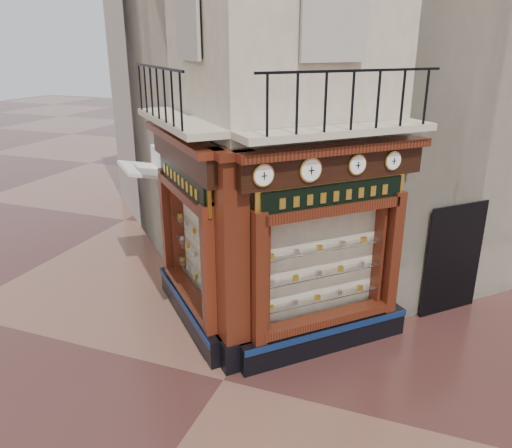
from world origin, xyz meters
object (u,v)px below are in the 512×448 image
at_px(clock_b, 310,170).
at_px(clock_c, 357,165).
at_px(corner_pilaster, 233,267).
at_px(signboard_left, 182,180).
at_px(clock_d, 393,161).
at_px(signboard_right, 334,195).
at_px(awning, 150,271).
at_px(clock_a, 263,175).

distance_m(clock_b, clock_c, 0.90).
bearing_deg(corner_pilaster, clock_c, -11.48).
bearing_deg(signboard_left, clock_b, -145.10).
height_order(clock_c, clock_d, clock_c).
height_order(clock_d, signboard_right, clock_d).
relative_size(corner_pilaster, clock_b, 9.70).
bearing_deg(signboard_left, clock_c, -131.98).
xyz_separation_m(signboard_left, signboard_right, (2.92, 0.00, 0.00)).
height_order(awning, signboard_left, signboard_left).
bearing_deg(signboard_right, clock_d, -5.74).
relative_size(corner_pilaster, clock_d, 11.69).
xyz_separation_m(clock_d, signboard_left, (-3.78, -0.70, -0.52)).
height_order(clock_a, awning, clock_a).
height_order(corner_pilaster, clock_b, corner_pilaster).
relative_size(clock_b, signboard_right, 0.19).
xyz_separation_m(clock_a, awning, (-4.17, 2.95, -3.62)).
bearing_deg(awning, clock_b, -161.32).
xyz_separation_m(clock_a, signboard_left, (-2.02, 1.06, -0.52)).
relative_size(clock_c, signboard_right, 0.17).
bearing_deg(awning, clock_d, -146.36).
relative_size(clock_d, awning, 0.22).
distance_m(awning, signboard_right, 6.24).
bearing_deg(clock_c, clock_a, 180.00).
bearing_deg(corner_pilaster, signboard_left, 100.25).
xyz_separation_m(clock_c, clock_d, (0.53, 0.53, 0.00)).
distance_m(clock_b, signboard_left, 2.70).
bearing_deg(awning, signboard_right, -155.44).
xyz_separation_m(clock_d, signboard_right, (-0.86, -0.70, -0.52)).
bearing_deg(corner_pilaster, clock_d, -8.52).
relative_size(clock_b, clock_d, 1.21).
distance_m(clock_b, clock_d, 1.65).
bearing_deg(clock_d, corner_pilaster, 171.48).
distance_m(clock_a, awning, 6.26).
bearing_deg(clock_a, corner_pilaster, 130.36).
relative_size(clock_a, clock_d, 1.08).
bearing_deg(clock_d, awning, 123.64).
distance_m(awning, signboard_left, 4.22).
height_order(clock_c, signboard_right, clock_c).
height_order(corner_pilaster, awning, corner_pilaster).
distance_m(corner_pilaster, clock_c, 2.72).
distance_m(corner_pilaster, clock_b, 2.10).
xyz_separation_m(awning, signboard_right, (5.07, -1.89, 3.10)).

